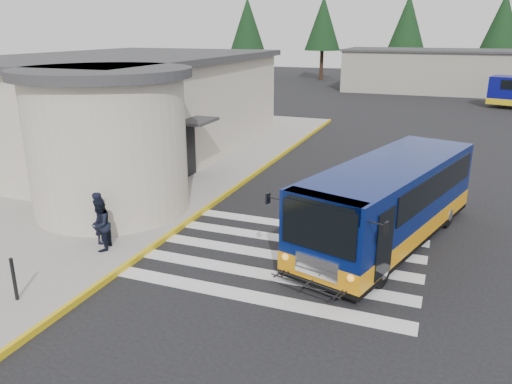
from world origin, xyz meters
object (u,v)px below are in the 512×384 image
(bollard, at_px, (14,279))
(pedestrian_b, at_px, (100,225))
(transit_bus, at_px, (389,205))
(pedestrian_a, at_px, (101,218))

(bollard, bearing_deg, pedestrian_b, 87.93)
(transit_bus, distance_m, bollard, 10.16)
(pedestrian_b, distance_m, bollard, 3.00)
(transit_bus, distance_m, pedestrian_b, 8.35)
(transit_bus, bearing_deg, pedestrian_b, -136.12)
(pedestrian_a, xyz_separation_m, pedestrian_b, (0.32, -0.44, -0.01))
(pedestrian_b, xyz_separation_m, bollard, (-0.11, -2.99, -0.24))
(pedestrian_a, height_order, bollard, pedestrian_a)
(transit_bus, height_order, bollard, transit_bus)
(transit_bus, height_order, pedestrian_a, transit_bus)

